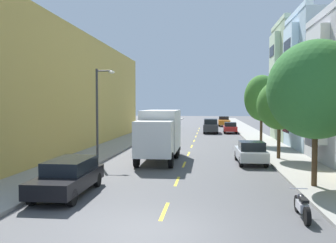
{
  "coord_description": "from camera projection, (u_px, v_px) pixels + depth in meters",
  "views": [
    {
      "loc": [
        1.59,
        -10.45,
        3.86
      ],
      "look_at": [
        -2.9,
        27.72,
        2.02
      ],
      "focal_mm": 37.51,
      "sensor_mm": 36.0,
      "label": 1
    }
  ],
  "objects": [
    {
      "name": "moving_charcoal_sedan",
      "position": [
        211.0,
        126.0,
        47.69
      ],
      "size": [
        1.95,
        4.8,
        1.93
      ],
      "color": "#333338",
      "rests_on": "ground_plane"
    },
    {
      "name": "parked_hatchback_silver",
      "position": [
        251.0,
        152.0,
        22.88
      ],
      "size": [
        1.84,
        4.04,
        1.5
      ],
      "color": "#B2B5BA",
      "rests_on": "ground_plane"
    },
    {
      "name": "parked_hatchback_red",
      "position": [
        230.0,
        128.0,
        47.49
      ],
      "size": [
        1.79,
        4.02,
        1.5
      ],
      "color": "#AD1E1E",
      "rests_on": "ground_plane"
    },
    {
      "name": "apartment_block_opposite",
      "position": [
        41.0,
        93.0,
        31.94
      ],
      "size": [
        10.0,
        36.0,
        9.91
      ],
      "primitive_type": "cube",
      "color": "tan",
      "rests_on": "ground_plane"
    },
    {
      "name": "parked_suv_white",
      "position": [
        161.0,
        128.0,
        43.98
      ],
      "size": [
        2.02,
        4.83,
        1.93
      ],
      "color": "silver",
      "rests_on": "ground_plane"
    },
    {
      "name": "sidewalk_right",
      "position": [
        261.0,
        140.0,
        37.68
      ],
      "size": [
        3.2,
        120.0,
        0.14
      ],
      "primitive_type": "cube",
      "color": "#99968E",
      "rests_on": "ground_plane"
    },
    {
      "name": "lane_centerline_dashes",
      "position": [
        193.0,
        143.0,
        35.04
      ],
      "size": [
        0.14,
        47.2,
        0.01
      ],
      "color": "yellow",
      "rests_on": "ground_plane"
    },
    {
      "name": "parked_wagon_black",
      "position": [
        69.0,
        176.0,
        15.1
      ],
      "size": [
        1.89,
        4.73,
        1.5
      ],
      "color": "black",
      "rests_on": "ground_plane"
    },
    {
      "name": "delivery_box_truck",
      "position": [
        160.0,
        132.0,
        24.32
      ],
      "size": [
        2.45,
        7.2,
        3.47
      ],
      "color": "white",
      "rests_on": "ground_plane"
    },
    {
      "name": "street_tree_second",
      "position": [
        279.0,
        105.0,
        24.18
      ],
      "size": [
        3.06,
        3.06,
        5.41
      ],
      "color": "#47331E",
      "rests_on": "sidewalk_right"
    },
    {
      "name": "street_tree_third",
      "position": [
        262.0,
        98.0,
        32.4
      ],
      "size": [
        3.18,
        3.18,
        6.47
      ],
      "color": "#47331E",
      "rests_on": "sidewalk_right"
    },
    {
      "name": "townhouse_fourth_sage",
      "position": [
        326.0,
        83.0,
        36.65
      ],
      "size": [
        10.89,
        7.22,
        12.62
      ],
      "color": "#99AD8E",
      "rests_on": "ground_plane"
    },
    {
      "name": "street_tree_nearest",
      "position": [
        316.0,
        90.0,
        15.89
      ],
      "size": [
        4.37,
        4.37,
        6.66
      ],
      "color": "#47331E",
      "rests_on": "sidewalk_right"
    },
    {
      "name": "ground_plane",
      "position": [
        195.0,
        138.0,
        40.5
      ],
      "size": [
        160.0,
        160.0,
        0.0
      ],
      "primitive_type": "plane",
      "color": "#4C4C4F"
    },
    {
      "name": "parked_motorcycle",
      "position": [
        302.0,
        206.0,
        11.92
      ],
      "size": [
        0.62,
        2.05,
        0.9
      ],
      "color": "black",
      "rests_on": "ground_plane"
    },
    {
      "name": "street_lamp",
      "position": [
        99.0,
        106.0,
        24.15
      ],
      "size": [
        1.35,
        0.28,
        6.19
      ],
      "color": "#38383D",
      "rests_on": "sidewalk_left"
    },
    {
      "name": "parked_wagon_forest",
      "position": [
        172.0,
        124.0,
        55.63
      ],
      "size": [
        1.94,
        4.74,
        1.5
      ],
      "color": "#194C28",
      "rests_on": "ground_plane"
    },
    {
      "name": "sidewalk_left",
      "position": [
        131.0,
        138.0,
        39.34
      ],
      "size": [
        3.2,
        120.0,
        0.14
      ],
      "primitive_type": "cube",
      "color": "#99968E",
      "rests_on": "ground_plane"
    },
    {
      "name": "parked_pickup_orange",
      "position": [
        224.0,
        121.0,
        63.33
      ],
      "size": [
        2.01,
        5.3,
        1.73
      ],
      "color": "orange",
      "rests_on": "ground_plane"
    }
  ]
}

